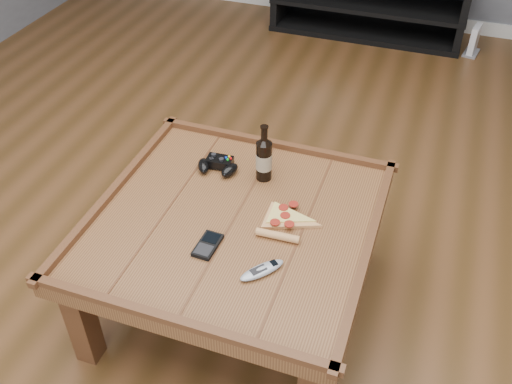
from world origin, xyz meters
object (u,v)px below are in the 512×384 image
(pizza_slice, at_px, (284,220))
(coffee_table, at_px, (234,231))
(game_console, at_px, (474,41))
(media_console, at_px, (370,0))
(remote_control, at_px, (262,270))
(game_controller, at_px, (218,165))
(beer_bottle, at_px, (264,158))
(smartphone, at_px, (208,245))

(pizza_slice, bearing_deg, coffee_table, -167.65)
(game_console, bearing_deg, pizza_slice, -92.86)
(media_console, distance_m, remote_control, 2.97)
(game_controller, bearing_deg, coffee_table, -60.68)
(beer_bottle, xyz_separation_m, remote_control, (0.16, -0.47, -0.08))
(beer_bottle, height_order, game_console, beer_bottle)
(game_controller, bearing_deg, pizza_slice, -34.96)
(smartphone, distance_m, remote_control, 0.22)
(game_controller, height_order, remote_control, game_controller)
(beer_bottle, xyz_separation_m, smartphone, (-0.06, -0.42, -0.09))
(pizza_slice, bearing_deg, media_console, 91.17)
(media_console, height_order, game_console, media_console)
(media_console, distance_m, beer_bottle, 2.50)
(coffee_table, distance_m, beer_bottle, 0.31)
(beer_bottle, bearing_deg, media_console, 90.56)
(coffee_table, relative_size, beer_bottle, 4.28)
(game_controller, relative_size, game_console, 0.89)
(game_controller, bearing_deg, media_console, 82.54)
(coffee_table, xyz_separation_m, game_console, (0.78, 2.64, -0.30))
(game_controller, distance_m, remote_control, 0.57)
(smartphone, bearing_deg, game_controller, 109.95)
(beer_bottle, bearing_deg, coffee_table, -95.20)
(pizza_slice, xyz_separation_m, smartphone, (-0.21, -0.20, -0.00))
(beer_bottle, xyz_separation_m, pizza_slice, (0.15, -0.22, -0.09))
(coffee_table, relative_size, pizza_slice, 3.64)
(smartphone, bearing_deg, remote_control, -10.87)
(coffee_table, height_order, game_console, coffee_table)
(media_console, bearing_deg, smartphone, -90.66)
(beer_bottle, height_order, game_controller, beer_bottle)
(game_controller, xyz_separation_m, pizza_slice, (0.34, -0.21, -0.01))
(game_controller, distance_m, smartphone, 0.43)
(pizza_slice, relative_size, smartphone, 2.21)
(beer_bottle, relative_size, remote_control, 1.53)
(media_console, bearing_deg, game_controller, -93.77)
(coffee_table, bearing_deg, game_controller, 123.01)
(pizza_slice, bearing_deg, smartphone, -138.18)
(game_controller, xyz_separation_m, remote_control, (0.34, -0.46, -0.01))
(pizza_slice, height_order, game_console, pizza_slice)
(remote_control, relative_size, game_console, 0.76)
(coffee_table, xyz_separation_m, smartphone, (-0.03, -0.16, 0.07))
(game_controller, height_order, game_console, game_controller)
(game_console, bearing_deg, beer_bottle, -97.40)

